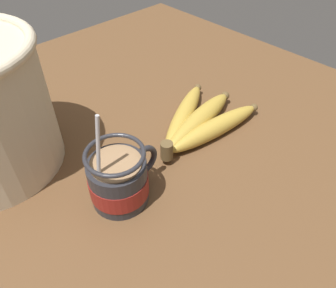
{
  "coord_description": "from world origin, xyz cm",
  "views": [
    {
      "loc": [
        -20.3,
        -26.88,
        41.41
      ],
      "look_at": [
        5.42,
        -0.05,
        7.48
      ],
      "focal_mm": 35.0,
      "sensor_mm": 36.0,
      "label": 1
    }
  ],
  "objects": [
    {
      "name": "banana_bunch",
      "position": [
        15.38,
        2.23,
        5.24
      ],
      "size": [
        22.35,
        14.97,
        4.17
      ],
      "color": "brown",
      "rests_on": "table"
    },
    {
      "name": "coffee_mug",
      "position": [
        -4.39,
        -0.54,
        7.31
      ],
      "size": [
        11.63,
        8.33,
        15.81
      ],
      "color": "#28282D",
      "rests_on": "table"
    },
    {
      "name": "table",
      "position": [
        0.0,
        0.0,
        1.76
      ],
      "size": [
        107.79,
        107.79,
        3.52
      ],
      "color": "brown",
      "rests_on": "ground"
    }
  ]
}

